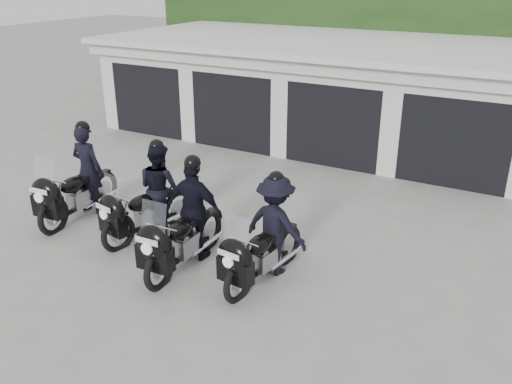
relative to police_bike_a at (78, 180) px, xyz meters
The scene contains 7 objects.
ground 3.61m from the police_bike_a, ahead, with size 80.00×80.00×0.00m, color #9B9B96.
garage_block 8.94m from the police_bike_a, 66.85° to the left, with size 16.40×6.80×2.96m.
background_vegetation 13.76m from the police_bike_a, 73.46° to the left, with size 20.00×3.90×5.80m.
police_bike_a is the anchor object (origin of this frame).
police_bike_b 1.88m from the police_bike_a, ahead, with size 1.09×2.27×2.00m.
police_bike_c 3.23m from the police_bike_a, ahead, with size 1.15×2.38×2.07m.
police_bike_d 4.68m from the police_bike_a, ahead, with size 1.24×2.25×1.96m.
Camera 1 is at (4.94, -7.63, 5.03)m, focal length 38.00 mm.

